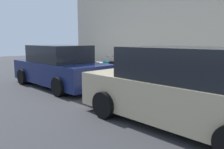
{
  "coord_description": "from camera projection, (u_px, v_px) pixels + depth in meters",
  "views": [
    {
      "loc": [
        -7.41,
        5.99,
        1.84
      ],
      "look_at": [
        -0.63,
        0.05,
        0.46
      ],
      "focal_mm": 36.05,
      "sensor_mm": 36.0,
      "label": 1
    }
  ],
  "objects": [
    {
      "name": "sidewalk_curb",
      "position": [
        142.0,
        76.0,
        11.31
      ],
      "size": [
        18.0,
        5.0,
        0.14
      ],
      "primitive_type": "cube",
      "color": "#ADA89E",
      "rests_on": "ground_plane"
    },
    {
      "name": "suitcase_olive_3",
      "position": [
        156.0,
        77.0,
        8.44
      ],
      "size": [
        0.41,
        0.25,
        0.68
      ],
      "color": "#59601E",
      "rests_on": "sidewalk_curb"
    },
    {
      "name": "suitcase_silver_9",
      "position": [
        101.0,
        69.0,
        10.92
      ],
      "size": [
        0.38,
        0.22,
        0.88
      ],
      "color": "#9EA0A8",
      "rests_on": "sidewalk_curb"
    },
    {
      "name": "fire_hydrant",
      "position": [
        84.0,
        65.0,
        11.87
      ],
      "size": [
        0.39,
        0.21,
        0.8
      ],
      "color": "#D89E0C",
      "rests_on": "sidewalk_curb"
    },
    {
      "name": "suitcase_silver_2",
      "position": [
        167.0,
        80.0,
        8.08
      ],
      "size": [
        0.37,
        0.26,
        0.81
      ],
      "color": "#9EA0A8",
      "rests_on": "sidewalk_curb"
    },
    {
      "name": "parked_car_navy_1",
      "position": [
        60.0,
        67.0,
        8.97
      ],
      "size": [
        4.71,
        2.24,
        1.64
      ],
      "color": "#141E4C",
      "rests_on": "ground_plane"
    },
    {
      "name": "suitcase_navy_5",
      "position": [
        132.0,
        73.0,
        9.19
      ],
      "size": [
        0.5,
        0.23,
        0.96
      ],
      "color": "navy",
      "rests_on": "sidewalk_curb"
    },
    {
      "name": "suitcase_teal_8",
      "position": [
        107.0,
        69.0,
        10.53
      ],
      "size": [
        0.44,
        0.25,
        0.97
      ],
      "color": "#0F606B",
      "rests_on": "sidewalk_curb"
    },
    {
      "name": "parked_car_beige_0",
      "position": [
        181.0,
        89.0,
        4.9
      ],
      "size": [
        4.73,
        2.31,
        1.69
      ],
      "color": "tan",
      "rests_on": "ground_plane"
    },
    {
      "name": "ground_plane",
      "position": [
        103.0,
        83.0,
        9.69
      ],
      "size": [
        40.0,
        40.0,
        0.0
      ],
      "primitive_type": "plane",
      "color": "#333335"
    },
    {
      "name": "suitcase_olive_10",
      "position": [
        94.0,
        68.0,
        11.27
      ],
      "size": [
        0.44,
        0.28,
        0.68
      ],
      "color": "#59601E",
      "rests_on": "sidewalk_curb"
    },
    {
      "name": "suitcase_black_0",
      "position": [
        192.0,
        84.0,
        7.38
      ],
      "size": [
        0.36,
        0.24,
        0.74
      ],
      "color": "black",
      "rests_on": "sidewalk_curb"
    },
    {
      "name": "suitcase_teal_1",
      "position": [
        177.0,
        83.0,
        7.66
      ],
      "size": [
        0.4,
        0.26,
        0.57
      ],
      "color": "#0F606B",
      "rests_on": "sidewalk_curb"
    },
    {
      "name": "bollard_post",
      "position": [
        75.0,
        64.0,
        12.3
      ],
      "size": [
        0.14,
        0.14,
        0.85
      ],
      "primitive_type": "cylinder",
      "color": "#333338",
      "rests_on": "sidewalk_curb"
    },
    {
      "name": "suitcase_black_7",
      "position": [
        114.0,
        70.0,
        10.1
      ],
      "size": [
        0.44,
        0.24,
        1.01
      ],
      "color": "black",
      "rests_on": "sidewalk_curb"
    },
    {
      "name": "suitcase_red_4",
      "position": [
        145.0,
        77.0,
        8.83
      ],
      "size": [
        0.48,
        0.23,
        0.74
      ],
      "color": "red",
      "rests_on": "sidewalk_curb"
    },
    {
      "name": "suitcase_maroon_6",
      "position": [
        124.0,
        73.0,
        9.73
      ],
      "size": [
        0.51,
        0.24,
        0.65
      ],
      "color": "maroon",
      "rests_on": "sidewalk_curb"
    }
  ]
}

